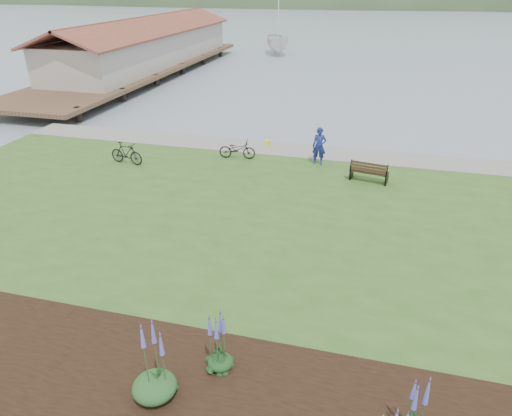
% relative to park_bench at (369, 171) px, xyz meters
% --- Properties ---
extents(ground, '(600.00, 600.00, 0.00)m').
position_rel_park_bench_xyz_m(ground, '(-2.86, -3.55, -0.91)').
color(ground, gray).
rests_on(ground, ground).
extents(lawn, '(34.00, 20.00, 0.40)m').
position_rel_park_bench_xyz_m(lawn, '(-2.86, -5.55, -0.71)').
color(lawn, '#325C20').
rests_on(lawn, ground).
extents(shoreline_path, '(34.00, 2.20, 0.03)m').
position_rel_park_bench_xyz_m(shoreline_path, '(-2.86, 3.35, -0.50)').
color(shoreline_path, gray).
rests_on(shoreline_path, lawn).
extents(far_hillside, '(580.00, 80.00, 38.00)m').
position_rel_park_bench_xyz_m(far_hillside, '(17.14, 166.45, -0.91)').
color(far_hillside, '#34502D').
rests_on(far_hillside, ground).
extents(pier_pavilion, '(8.00, 36.00, 5.40)m').
position_rel_park_bench_xyz_m(pier_pavilion, '(-22.86, 23.97, 1.73)').
color(pier_pavilion, '#4C3826').
rests_on(pier_pavilion, ground).
extents(park_bench, '(1.76, 0.97, 1.03)m').
position_rel_park_bench_xyz_m(park_bench, '(0.00, 0.00, 0.00)').
color(park_bench, black).
rests_on(park_bench, lawn).
extents(person, '(0.81, 0.56, 2.19)m').
position_rel_park_bench_xyz_m(person, '(-2.50, 1.68, 0.58)').
color(person, navy).
rests_on(person, lawn).
extents(bicycle_a, '(0.85, 1.93, 0.98)m').
position_rel_park_bench_xyz_m(bicycle_a, '(-6.65, 1.43, -0.02)').
color(bicycle_a, black).
rests_on(bicycle_a, lawn).
extents(bicycle_b, '(0.78, 1.88, 1.10)m').
position_rel_park_bench_xyz_m(bicycle_b, '(-11.76, -0.70, 0.04)').
color(bicycle_b, black).
rests_on(bicycle_b, lawn).
extents(sailboat, '(14.16, 14.27, 28.61)m').
position_rel_park_bench_xyz_m(sailboat, '(-12.77, 39.73, -0.91)').
color(sailboat, silver).
rests_on(sailboat, ground).
extents(pannier, '(0.25, 0.34, 0.34)m').
position_rel_park_bench_xyz_m(pannier, '(-5.58, 3.65, -0.35)').
color(pannier, yellow).
rests_on(pannier, lawn).
extents(echium_1, '(0.62, 0.62, 1.77)m').
position_rel_park_bench_xyz_m(echium_1, '(1.31, -13.05, 0.18)').
color(echium_1, '#153C18').
rests_on(echium_1, garden_bed).
extents(echium_4, '(0.62, 0.62, 1.89)m').
position_rel_park_bench_xyz_m(echium_4, '(-2.96, -12.28, 0.28)').
color(echium_4, '#153C18').
rests_on(echium_4, garden_bed).
extents(echium_5, '(0.62, 0.62, 2.34)m').
position_rel_park_bench_xyz_m(echium_5, '(-4.03, -13.33, 0.43)').
color(echium_5, '#153C18').
rests_on(echium_5, garden_bed).
extents(shrub_0, '(0.99, 0.99, 0.49)m').
position_rel_park_bench_xyz_m(shrub_0, '(-4.09, -13.43, -0.23)').
color(shrub_0, '#1E4C21').
rests_on(shrub_0, garden_bed).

